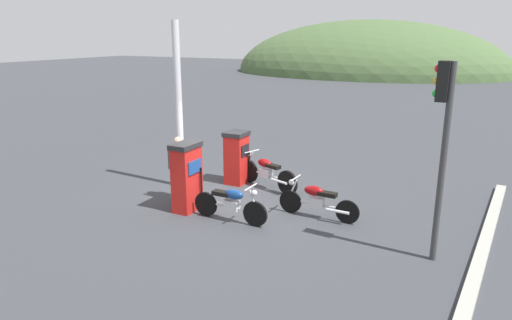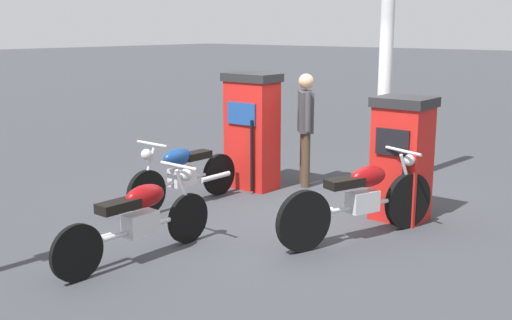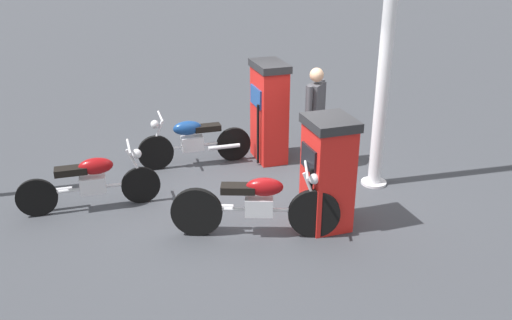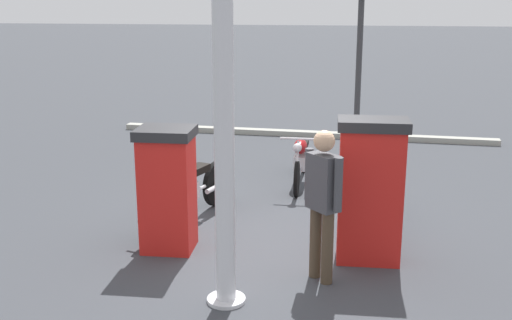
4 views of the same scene
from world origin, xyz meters
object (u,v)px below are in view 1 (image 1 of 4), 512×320
object	(u,v)px
fuel_pump_near	(187,177)
motorcycle_far_pump	(267,172)
roadside_traffic_light	(442,129)
fuel_pump_far	(237,157)
canopy_support_pole	(179,109)
motorcycle_extra	(317,199)
motorcycle_near_pump	(231,203)
attendant_person	(179,164)

from	to	relation	value
fuel_pump_near	motorcycle_far_pump	world-z (taller)	fuel_pump_near
fuel_pump_near	roadside_traffic_light	distance (m)	5.94
fuel_pump_far	canopy_support_pole	size ratio (longest dim) A/B	0.34
fuel_pump_near	fuel_pump_far	distance (m)	2.44
motorcycle_far_pump	motorcycle_extra	distance (m)	2.48
motorcycle_far_pump	roadside_traffic_light	world-z (taller)	roadside_traffic_light
motorcycle_extra	fuel_pump_near	bearing A→B (deg)	-161.28
motorcycle_near_pump	motorcycle_extra	world-z (taller)	motorcycle_near_pump
motorcycle_near_pump	roadside_traffic_light	distance (m)	4.88
motorcycle_near_pump	canopy_support_pole	xyz separation A→B (m)	(-2.58, 1.58, 1.77)
motorcycle_extra	roadside_traffic_light	xyz separation A→B (m)	(2.69, -0.94, 2.13)
attendant_person	roadside_traffic_light	distance (m)	6.52
motorcycle_near_pump	fuel_pump_far	bearing A→B (deg)	117.19
motorcycle_extra	canopy_support_pole	xyz separation A→B (m)	(-4.27, 0.46, 1.77)
fuel_pump_far	roadside_traffic_light	bearing A→B (deg)	-22.57
fuel_pump_near	motorcycle_near_pump	size ratio (longest dim) A/B	0.89
fuel_pump_near	canopy_support_pole	distance (m)	2.37
motorcycle_extra	fuel_pump_far	bearing A→B (deg)	154.67
fuel_pump_near	fuel_pump_far	size ratio (longest dim) A/B	1.11
motorcycle_far_pump	roadside_traffic_light	size ratio (longest dim) A/B	0.56
attendant_person	canopy_support_pole	xyz separation A→B (m)	(-0.65, 0.94, 1.24)
canopy_support_pole	attendant_person	bearing A→B (deg)	-55.29
motorcycle_near_pump	fuel_pump_near	bearing A→B (deg)	175.24
motorcycle_near_pump	motorcycle_extra	bearing A→B (deg)	33.64
fuel_pump_far	attendant_person	bearing A→B (deg)	-108.01
motorcycle_extra	motorcycle_near_pump	bearing A→B (deg)	-146.36
motorcycle_far_pump	motorcycle_near_pump	bearing A→B (deg)	-82.48
motorcycle_near_pump	motorcycle_extra	distance (m)	2.03
motorcycle_far_pump	motorcycle_extra	bearing A→B (deg)	-35.06
fuel_pump_far	motorcycle_extra	size ratio (longest dim) A/B	0.77
canopy_support_pole	motorcycle_extra	bearing A→B (deg)	-6.11
fuel_pump_near	motorcycle_near_pump	xyz separation A→B (m)	(1.31, -0.11, -0.42)
fuel_pump_near	attendant_person	world-z (taller)	fuel_pump_near
motorcycle_near_pump	attendant_person	world-z (taller)	attendant_person
fuel_pump_far	motorcycle_extra	xyz separation A→B (m)	(3.00, -1.42, -0.33)
canopy_support_pole	motorcycle_near_pump	bearing A→B (deg)	-31.52
motorcycle_far_pump	canopy_support_pole	bearing A→B (deg)	-156.70
canopy_support_pole	roadside_traffic_light	bearing A→B (deg)	-11.38
roadside_traffic_light	canopy_support_pole	world-z (taller)	canopy_support_pole
motorcycle_near_pump	roadside_traffic_light	size ratio (longest dim) A/B	0.51
motorcycle_extra	attendant_person	bearing A→B (deg)	-172.35
fuel_pump_far	motorcycle_near_pump	size ratio (longest dim) A/B	0.80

